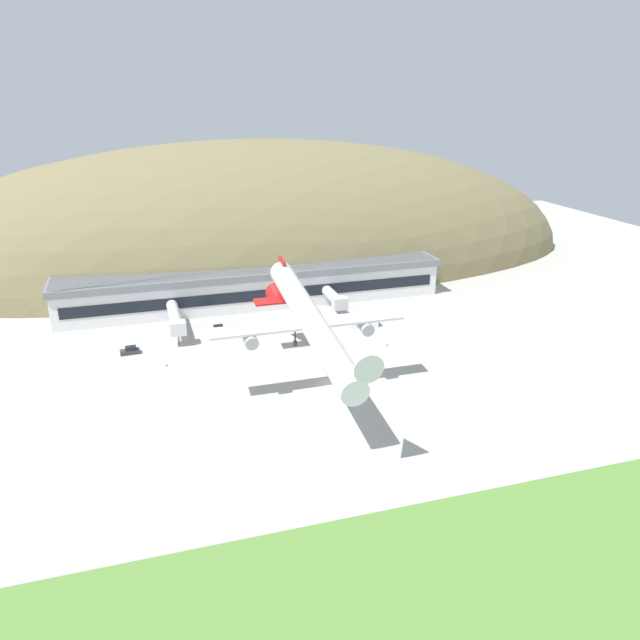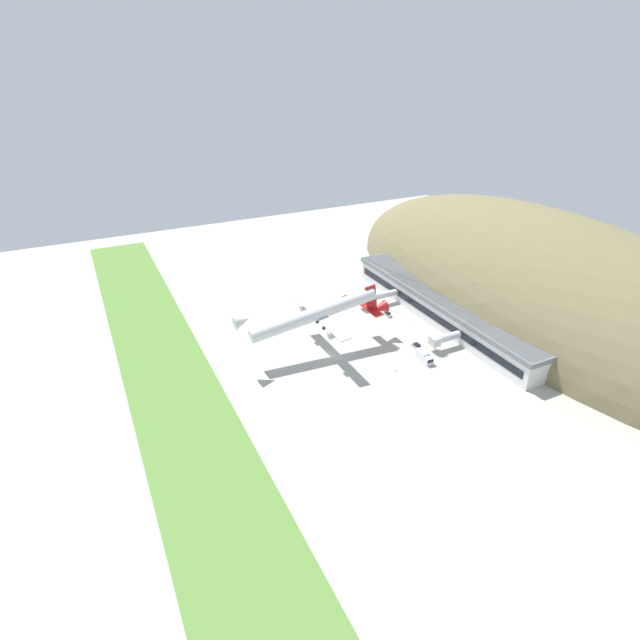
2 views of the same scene
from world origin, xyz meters
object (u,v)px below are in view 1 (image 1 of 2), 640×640
Objects in this scene: jetway_1 at (335,298)px; traffic_cone_0 at (387,344)px; service_car_0 at (327,324)px; service_car_2 at (219,329)px; service_car_1 at (130,351)px; fuel_truck at (363,321)px; jetway_0 at (175,318)px; traffic_cone_1 at (167,364)px; terminal_building at (253,283)px; cargo_airplane at (310,321)px.

jetway_1 reaches higher than traffic_cone_0.
service_car_0 is (-4.46, -7.40, -3.36)m from jetway_1.
jetway_1 is 3.10× the size of service_car_2.
service_car_0 is 0.98× the size of service_car_1.
jetway_1 is 1.71× the size of fuel_truck.
jetway_0 is at bearing 169.96° from fuel_truck.
jetway_1 is 20.07× the size of traffic_cone_0.
traffic_cone_1 is at bearing -155.55° from jetway_1.
traffic_cone_0 is 45.89m from traffic_cone_1.
service_car_2 reaches higher than traffic_cone_1.
terminal_building is at bearing 37.94° from service_car_1.
service_car_2 is at bearing -173.38° from jetway_1.
terminal_building is 26.61m from jetway_0.
cargo_airplane is 36.17m from service_car_0.
jetway_0 is 38.03m from jetway_1.
terminal_building reaches higher than service_car_2.
cargo_airplane is (-17.42, -38.47, 9.87)m from jetway_1.
terminal_building is 165.51× the size of traffic_cone_0.
terminal_building reaches higher than traffic_cone_1.
service_car_0 is 17.09m from traffic_cone_0.
jetway_0 reaches higher than traffic_cone_1.
cargo_airplane is 14.51× the size of service_car_2.
terminal_building is 39.42m from service_car_1.
service_car_0 is at bearing -9.60° from service_car_2.
service_car_1 reaches higher than traffic_cone_0.
jetway_1 is 28.98m from service_car_2.
cargo_airplane is at bearing -112.64° from service_car_0.
jetway_1 is 10.96m from fuel_truck.
service_car_0 reaches higher than traffic_cone_1.
service_car_0 is (33.46, -4.55, -3.37)m from jetway_0.
cargo_airplane reaches higher than service_car_1.
service_car_1 is (-43.50, -3.00, 0.02)m from service_car_0.
cargo_airplane is 94.05× the size of traffic_cone_1.
terminal_building reaches higher than jetway_1.
terminal_building reaches higher than traffic_cone_0.
jetway_0 is 41.94m from fuel_truck.
service_car_2 is 0.55× the size of fuel_truck.
traffic_cone_1 is (-36.79, -11.36, -0.35)m from service_car_0.
jetway_0 is 4.29× the size of service_car_0.
jetway_1 is 2.89× the size of service_car_1.
terminal_building is at bearing 130.61° from fuel_truck.
terminal_building is 5.65× the size of jetway_0.
service_car_0 is (12.96, 31.07, -13.23)m from cargo_airplane.
terminal_building is 31.61m from fuel_truck.
jetway_0 is at bearing -175.71° from jetway_1.
service_car_0 is 24.48m from service_car_2.
service_car_1 is 53.75m from traffic_cone_0.
jetway_1 is at bearing 6.62° from service_car_2.
cargo_airplane reaches higher than jetway_1.
jetway_1 is 9.27m from service_car_0.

